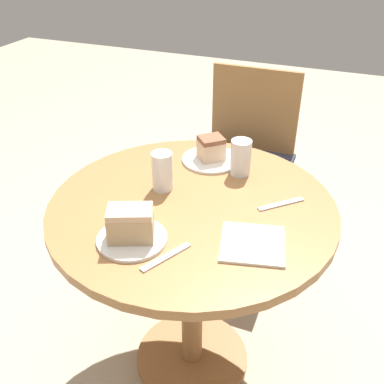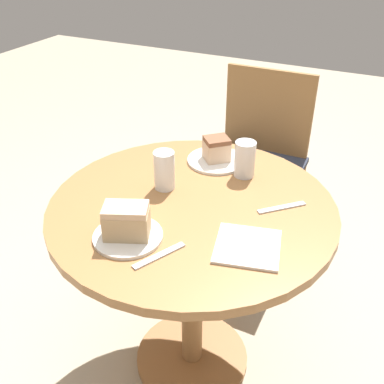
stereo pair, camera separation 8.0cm
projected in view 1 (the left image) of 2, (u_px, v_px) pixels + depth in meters
The scene contains 12 objects.
ground_plane at pixel (192, 359), 1.75m from camera, with size 8.00×8.00×0.00m, color tan.
table at pixel (192, 245), 1.45m from camera, with size 0.88×0.88×0.73m.
chair at pixel (243, 160), 2.13m from camera, with size 0.44×0.47×0.88m.
plate_near at pixel (132, 239), 1.21m from camera, with size 0.19×0.19×0.01m.
plate_far at pixel (211, 160), 1.59m from camera, with size 0.20×0.20×0.01m.
cake_slice_near at pixel (131, 224), 1.18m from camera, with size 0.14×0.12×0.09m.
cake_slice_far at pixel (211, 148), 1.57m from camera, with size 0.11×0.11×0.08m.
glass_lemonade at pixel (162, 173), 1.41m from camera, with size 0.07×0.07×0.13m.
glass_water at pixel (241, 159), 1.49m from camera, with size 0.07×0.07×0.12m.
napkin_stack at pixel (253, 244), 1.19m from camera, with size 0.20×0.20×0.01m.
fork at pixel (166, 257), 1.15m from camera, with size 0.09×0.15×0.00m.
spoon at pixel (281, 204), 1.35m from camera, with size 0.12×0.12×0.00m.
Camera 1 is at (0.42, -1.05, 1.49)m, focal length 42.00 mm.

